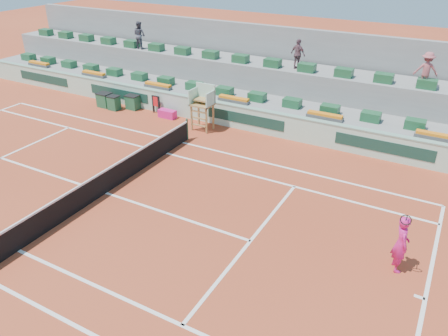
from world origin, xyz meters
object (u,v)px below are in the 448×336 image
Objects in this scene: umpire_chair at (203,101)px; drink_cooler_a at (133,102)px; player_bag at (167,114)px; tennis_player at (401,243)px.

umpire_chair reaches higher than drink_cooler_a.
drink_cooler_a reaches higher than player_bag.
umpire_chair is at bearing -6.35° from drink_cooler_a.
umpire_chair reaches higher than tennis_player.
umpire_chair is 1.05× the size of tennis_player.
drink_cooler_a is 0.37× the size of tennis_player.
drink_cooler_a is at bearing 175.64° from player_bag.
drink_cooler_a is (-2.59, 0.20, 0.20)m from player_bag.
tennis_player is at bearing -27.13° from player_bag.
drink_cooler_a is at bearing 156.14° from tennis_player.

